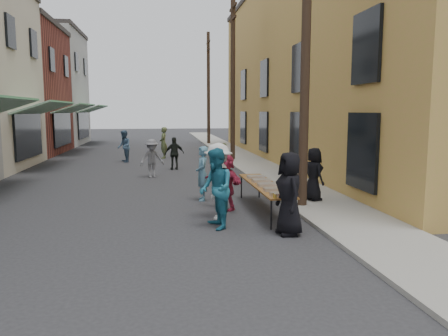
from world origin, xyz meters
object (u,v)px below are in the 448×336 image
object	(u,v)px
serving_table	(264,186)
guest_front_a	(289,194)
utility_pole_far	(208,89)
guest_front_c	(216,189)
catering_tray_sausage	(281,194)
utility_pole_mid	(233,78)
utility_pole_near	(306,46)
server	(314,174)

from	to	relation	value
serving_table	guest_front_a	distance (m)	2.34
utility_pole_far	guest_front_c	size ratio (longest dim) A/B	4.74
catering_tray_sausage	guest_front_a	world-z (taller)	guest_front_a
utility_pole_mid	guest_front_a	size ratio (longest dim) A/B	4.85
utility_pole_near	serving_table	bearing A→B (deg)	-170.13
utility_pole_far	catering_tray_sausage	xyz separation A→B (m)	(-1.15, -25.85, -3.71)
server	guest_front_a	bearing A→B (deg)	138.14
utility_pole_far	guest_front_c	world-z (taller)	utility_pole_far
utility_pole_near	utility_pole_far	world-z (taller)	same
utility_pole_far	server	distance (m)	23.70
serving_table	catering_tray_sausage	world-z (taller)	catering_tray_sausage
utility_pole_near	guest_front_a	bearing A→B (deg)	-114.53
catering_tray_sausage	guest_front_c	size ratio (longest dim) A/B	0.26
utility_pole_mid	server	world-z (taller)	utility_pole_mid
utility_pole_mid	utility_pole_far	bearing A→B (deg)	90.00
utility_pole_near	utility_pole_mid	world-z (taller)	same
guest_front_a	server	distance (m)	3.54
serving_table	guest_front_c	distance (m)	2.23
guest_front_a	serving_table	bearing A→B (deg)	174.14
serving_table	guest_front_c	world-z (taller)	guest_front_c
utility_pole_near	utility_pole_far	size ratio (longest dim) A/B	1.00
guest_front_a	catering_tray_sausage	bearing A→B (deg)	174.08
utility_pole_mid	serving_table	size ratio (longest dim) A/B	2.25
guest_front_c	serving_table	bearing A→B (deg)	128.34
guest_front_c	utility_pole_near	bearing A→B (deg)	116.13
utility_pole_far	serving_table	size ratio (longest dim) A/B	2.25
serving_table	utility_pole_mid	bearing A→B (deg)	84.61
utility_pole_far	server	world-z (taller)	utility_pole_far
utility_pole_near	guest_front_a	world-z (taller)	utility_pole_near
catering_tray_sausage	server	distance (m)	2.97
catering_tray_sausage	server	bearing A→B (deg)	55.25
utility_pole_mid	utility_pole_far	world-z (taller)	same
utility_pole_mid	server	xyz separation A→B (m)	(0.54, -11.41, -3.62)
utility_pole_near	server	distance (m)	3.70
utility_pole_mid	catering_tray_sausage	size ratio (longest dim) A/B	18.00
utility_pole_mid	guest_front_c	world-z (taller)	utility_pole_mid
utility_pole_mid	server	size ratio (longest dim) A/B	5.74
catering_tray_sausage	serving_table	bearing A→B (deg)	90.00
utility_pole_far	server	bearing A→B (deg)	-88.68
utility_pole_far	guest_front_a	distance (m)	26.79
utility_pole_far	guest_front_a	world-z (taller)	utility_pole_far
guest_front_a	server	size ratio (longest dim) A/B	1.18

